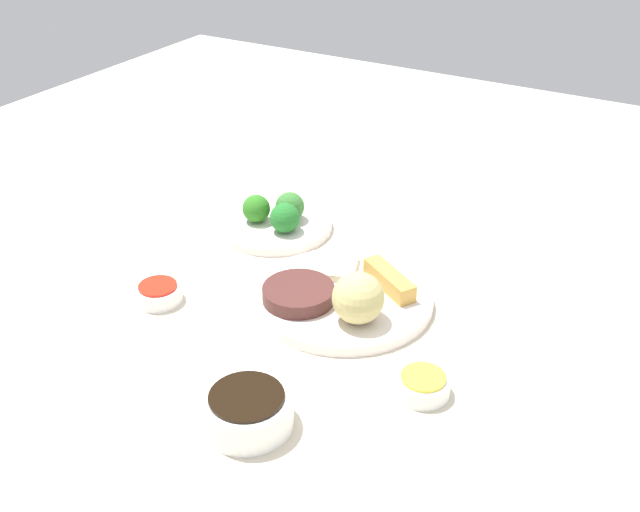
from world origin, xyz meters
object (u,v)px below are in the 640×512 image
object	(u,v)px
main_plate	(344,298)
soy_sauce_bowl	(247,411)
sauce_ramekin_sweet_and_sour	(159,294)
broccoli_plate	(275,225)
sauce_ramekin_hot_mustard	(423,386)

from	to	relation	value
main_plate	soy_sauce_bowl	bearing A→B (deg)	4.96
soy_sauce_bowl	sauce_ramekin_sweet_and_sour	bearing A→B (deg)	-119.81
broccoli_plate	sauce_ramekin_sweet_and_sour	distance (m)	0.27
broccoli_plate	sauce_ramekin_hot_mustard	size ratio (longest dim) A/B	2.87
main_plate	broccoli_plate	size ratio (longest dim) A/B	1.34
sauce_ramekin_sweet_and_sour	broccoli_plate	bearing A→B (deg)	174.55
main_plate	soy_sauce_bowl	world-z (taller)	soy_sauce_bowl
main_plate	sauce_ramekin_hot_mustard	distance (m)	0.22
soy_sauce_bowl	sauce_ramekin_hot_mustard	bearing A→B (deg)	134.85
soy_sauce_bowl	sauce_ramekin_hot_mustard	distance (m)	0.21
main_plate	sauce_ramekin_hot_mustard	bearing A→B (deg)	54.57
main_plate	broccoli_plate	world-z (taller)	main_plate
sauce_ramekin_sweet_and_sour	sauce_ramekin_hot_mustard	bearing A→B (deg)	90.51
soy_sauce_bowl	sauce_ramekin_sweet_and_sour	distance (m)	0.30
main_plate	soy_sauce_bowl	size ratio (longest dim) A/B	2.42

